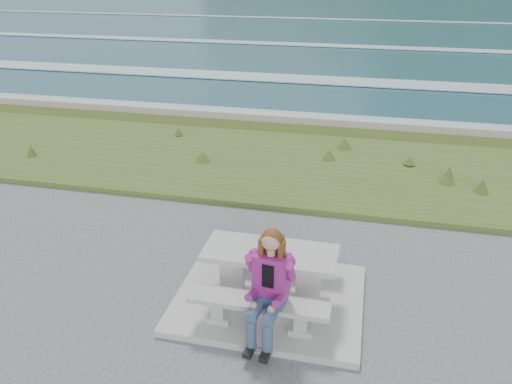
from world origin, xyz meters
TOP-DOWN VIEW (x-y plane):
  - concrete_slab at (0.00, 0.00)m, footprint 2.60×2.10m
  - picnic_table at (0.00, 0.00)m, footprint 1.80×0.75m
  - bench_landward at (0.00, -0.70)m, footprint 1.80×0.35m
  - bench_seaward at (0.00, 0.70)m, footprint 1.80×0.35m
  - grass_verge at (0.00, 5.00)m, footprint 160.00×4.50m
  - shore_drop at (0.00, 7.90)m, footprint 160.00×0.80m
  - ocean at (0.00, 25.09)m, footprint 1600.00×1600.00m
  - seated_woman at (0.13, -0.84)m, footprint 0.50×0.78m

SIDE VIEW (x-z plane):
  - ocean at x=0.00m, z-range -1.79..-1.70m
  - grass_verge at x=0.00m, z-range -0.11..0.11m
  - shore_drop at x=0.00m, z-range -1.10..1.10m
  - concrete_slab at x=0.00m, z-range 0.00..0.10m
  - bench_landward at x=0.00m, z-range 0.22..0.67m
  - bench_seaward at x=0.00m, z-range 0.22..0.67m
  - seated_woman at x=0.13m, z-range -0.09..1.37m
  - picnic_table at x=0.00m, z-range 0.31..1.06m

